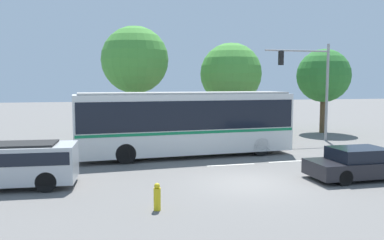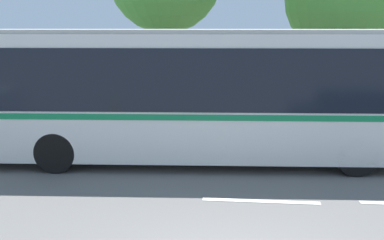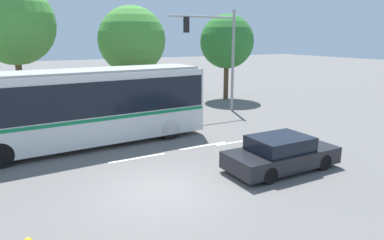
# 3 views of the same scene
# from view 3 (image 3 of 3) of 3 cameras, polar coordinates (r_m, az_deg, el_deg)

# --- Properties ---
(ground_plane) EXTENTS (140.00, 140.00, 0.00)m
(ground_plane) POSITION_cam_3_polar(r_m,az_deg,el_deg) (11.45, -5.36, -11.52)
(ground_plane) COLOR slate
(city_bus) EXTENTS (11.69, 3.26, 3.44)m
(city_bus) POSITION_cam_3_polar(r_m,az_deg,el_deg) (16.15, -17.97, 2.54)
(city_bus) COLOR silver
(city_bus) RESTS_ON ground
(sedan_foreground) EXTENTS (4.32, 1.88, 1.29)m
(sedan_foreground) POSITION_cam_3_polar(r_m,az_deg,el_deg) (13.35, 14.40, -5.40)
(sedan_foreground) COLOR black
(sedan_foreground) RESTS_ON ground
(traffic_light_pole) EXTENTS (4.64, 0.24, 6.53)m
(traffic_light_pole) POSITION_cam_3_polar(r_m,az_deg,el_deg) (22.64, 4.54, 11.85)
(traffic_light_pole) COLOR gray
(traffic_light_pole) RESTS_ON ground
(flowering_hedge) EXTENTS (8.97, 1.43, 1.24)m
(flowering_hedge) POSITION_cam_3_polar(r_m,az_deg,el_deg) (22.08, -10.92, 2.19)
(flowering_hedge) COLOR #286028
(flowering_hedge) RESTS_ON ground
(street_tree_left) EXTENTS (4.80, 4.80, 7.97)m
(street_tree_left) POSITION_cam_3_polar(r_m,az_deg,el_deg) (23.67, -27.22, 13.77)
(street_tree_left) COLOR brown
(street_tree_left) RESTS_ON ground
(street_tree_centre) EXTENTS (4.70, 4.70, 6.98)m
(street_tree_centre) POSITION_cam_3_polar(r_m,az_deg,el_deg) (25.21, -9.83, 12.79)
(street_tree_centre) COLOR brown
(street_tree_centre) RESTS_ON ground
(street_tree_right) EXTENTS (4.15, 4.15, 6.58)m
(street_tree_right) POSITION_cam_3_polar(r_m,az_deg,el_deg) (27.59, 5.75, 12.66)
(street_tree_right) COLOR brown
(street_tree_right) RESTS_ON ground
(lane_stripe_near) EXTENTS (2.40, 0.16, 0.01)m
(lane_stripe_near) POSITION_cam_3_polar(r_m,az_deg,el_deg) (16.58, 7.53, -3.57)
(lane_stripe_near) COLOR silver
(lane_stripe_near) RESTS_ON ground
(lane_stripe_mid) EXTENTS (2.40, 0.16, 0.01)m
(lane_stripe_mid) POSITION_cam_3_polar(r_m,az_deg,el_deg) (14.45, -8.92, -6.20)
(lane_stripe_mid) COLOR silver
(lane_stripe_mid) RESTS_ON ground
(lane_stripe_far) EXTENTS (2.40, 0.16, 0.01)m
(lane_stripe_far) POSITION_cam_3_polar(r_m,az_deg,el_deg) (15.85, 1.91, -4.26)
(lane_stripe_far) COLOR silver
(lane_stripe_far) RESTS_ON ground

